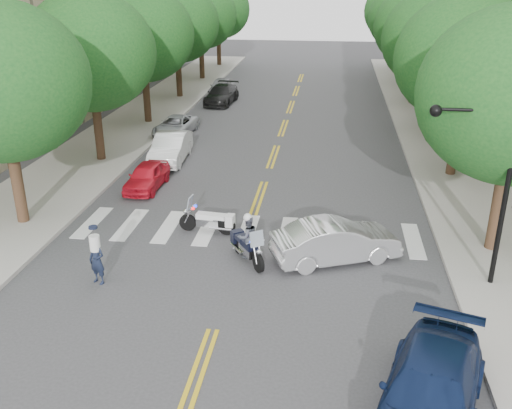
% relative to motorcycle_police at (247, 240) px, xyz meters
% --- Properties ---
extents(ground, '(140.00, 140.00, 0.00)m').
position_rel_motorcycle_police_xyz_m(ground, '(-0.34, -4.16, -0.79)').
color(ground, '#38383A').
rests_on(ground, ground).
extents(sidewalk_left, '(5.00, 60.00, 0.15)m').
position_rel_motorcycle_police_xyz_m(sidewalk_left, '(-9.84, 17.84, -0.72)').
color(sidewalk_left, '#9E9991').
rests_on(sidewalk_left, ground).
extents(sidewalk_right, '(5.00, 60.00, 0.15)m').
position_rel_motorcycle_police_xyz_m(sidewalk_right, '(9.16, 17.84, -0.72)').
color(sidewalk_right, '#9E9991').
rests_on(sidewalk_right, ground).
extents(tree_l_0, '(6.40, 6.40, 8.45)m').
position_rel_motorcycle_police_xyz_m(tree_l_0, '(-9.14, 1.84, 4.76)').
color(tree_l_0, '#382316').
rests_on(tree_l_0, ground).
extents(tree_l_1, '(6.40, 6.40, 8.45)m').
position_rel_motorcycle_police_xyz_m(tree_l_1, '(-9.14, 9.84, 4.76)').
color(tree_l_1, '#382316').
rests_on(tree_l_1, ground).
extents(tree_l_2, '(6.40, 6.40, 8.45)m').
position_rel_motorcycle_police_xyz_m(tree_l_2, '(-9.14, 17.84, 4.76)').
color(tree_l_2, '#382316').
rests_on(tree_l_2, ground).
extents(tree_l_3, '(6.40, 6.40, 8.45)m').
position_rel_motorcycle_police_xyz_m(tree_l_3, '(-9.14, 25.84, 4.76)').
color(tree_l_3, '#382316').
rests_on(tree_l_3, ground).
extents(tree_l_4, '(6.40, 6.40, 8.45)m').
position_rel_motorcycle_police_xyz_m(tree_l_4, '(-9.14, 33.84, 4.76)').
color(tree_l_4, '#382316').
rests_on(tree_l_4, ground).
extents(tree_l_5, '(6.40, 6.40, 8.45)m').
position_rel_motorcycle_police_xyz_m(tree_l_5, '(-9.14, 41.84, 4.76)').
color(tree_l_5, '#382316').
rests_on(tree_l_5, ground).
extents(tree_r_1, '(6.40, 6.40, 8.45)m').
position_rel_motorcycle_police_xyz_m(tree_r_1, '(8.46, 9.84, 4.76)').
color(tree_r_1, '#382316').
rests_on(tree_r_1, ground).
extents(tree_r_2, '(6.40, 6.40, 8.45)m').
position_rel_motorcycle_police_xyz_m(tree_r_2, '(8.46, 17.84, 4.76)').
color(tree_r_2, '#382316').
rests_on(tree_r_2, ground).
extents(tree_r_3, '(6.40, 6.40, 8.45)m').
position_rel_motorcycle_police_xyz_m(tree_r_3, '(8.46, 25.84, 4.76)').
color(tree_r_3, '#382316').
rests_on(tree_r_3, ground).
extents(tree_r_4, '(6.40, 6.40, 8.45)m').
position_rel_motorcycle_police_xyz_m(tree_r_4, '(8.46, 33.84, 4.76)').
color(tree_r_4, '#382316').
rests_on(tree_r_4, ground).
extents(tree_r_5, '(6.40, 6.40, 8.45)m').
position_rel_motorcycle_police_xyz_m(tree_r_5, '(8.46, 41.84, 4.76)').
color(tree_r_5, '#382316').
rests_on(tree_r_5, ground).
extents(traffic_signal_pole, '(2.82, 0.42, 6.00)m').
position_rel_motorcycle_police_xyz_m(traffic_signal_pole, '(7.37, -0.66, 2.93)').
color(traffic_signal_pole, black).
rests_on(traffic_signal_pole, ground).
extents(motorcycle_police, '(1.42, 1.95, 1.78)m').
position_rel_motorcycle_police_xyz_m(motorcycle_police, '(0.00, 0.00, 0.00)').
color(motorcycle_police, black).
rests_on(motorcycle_police, ground).
extents(motorcycle_parked, '(2.20, 0.64, 1.42)m').
position_rel_motorcycle_police_xyz_m(motorcycle_parked, '(-1.65, 2.04, -0.30)').
color(motorcycle_parked, black).
rests_on(motorcycle_parked, ground).
extents(officer_standing, '(0.68, 0.58, 1.59)m').
position_rel_motorcycle_police_xyz_m(officer_standing, '(-4.47, -2.10, 0.00)').
color(officer_standing, '#161D32').
rests_on(officer_standing, ground).
extents(convertible, '(4.61, 3.12, 1.44)m').
position_rel_motorcycle_police_xyz_m(convertible, '(2.99, 0.44, -0.07)').
color(convertible, silver).
rests_on(convertible, ground).
extents(sedan_blue, '(3.47, 5.39, 1.45)m').
position_rel_motorcycle_police_xyz_m(sedan_blue, '(5.05, -6.86, -0.07)').
color(sedan_blue, '#101E44').
rests_on(sedan_blue, ground).
extents(parked_car_a, '(1.47, 3.47, 1.17)m').
position_rel_motorcycle_police_xyz_m(parked_car_a, '(-5.54, 6.32, -0.21)').
color(parked_car_a, red).
rests_on(parked_car_a, ground).
extents(parked_car_b, '(1.75, 4.46, 1.45)m').
position_rel_motorcycle_police_xyz_m(parked_car_b, '(-5.54, 10.34, -0.07)').
color(parked_car_b, white).
rests_on(parked_car_b, ground).
extents(parked_car_c, '(2.25, 4.19, 1.12)m').
position_rel_motorcycle_police_xyz_m(parked_car_c, '(-6.64, 15.34, -0.23)').
color(parked_car_c, '#ADAFB5').
rests_on(parked_car_c, ground).
extents(parked_car_d, '(2.18, 4.76, 1.35)m').
position_rel_motorcycle_police_xyz_m(parked_car_d, '(-5.54, 24.34, -0.12)').
color(parked_car_d, black).
rests_on(parked_car_d, ground).
extents(parked_car_e, '(1.71, 3.93, 1.32)m').
position_rel_motorcycle_police_xyz_m(parked_car_e, '(-6.15, 27.39, -0.13)').
color(parked_car_e, '#9B9A9F').
rests_on(parked_car_e, ground).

